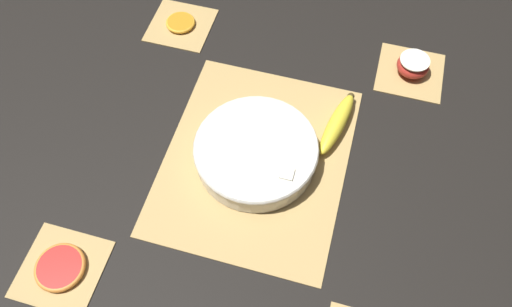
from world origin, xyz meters
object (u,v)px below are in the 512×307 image
fruit_salad_bowl (256,151)px  apple_half (413,65)px  whole_banana (337,123)px  grapefruit_slice (60,267)px  orange_slice_whole (180,23)px

fruit_salad_bowl → apple_half: (-0.34, 0.30, -0.01)m
apple_half → fruit_salad_bowl: bearing=-41.3°
whole_banana → grapefruit_slice: (0.47, -0.45, -0.01)m
fruit_salad_bowl → apple_half: fruit_salad_bowl is taller
fruit_salad_bowl → apple_half: size_ratio=3.47×
orange_slice_whole → grapefruit_slice: 0.68m
whole_banana → grapefruit_slice: bearing=-44.1°
apple_half → orange_slice_whole: size_ratio=1.02×
orange_slice_whole → grapefruit_slice: size_ratio=0.77×
whole_banana → grapefruit_slice: size_ratio=1.86×
orange_slice_whole → grapefruit_slice: grapefruit_slice is taller
fruit_salad_bowl → whole_banana: size_ratio=1.46×
whole_banana → orange_slice_whole: size_ratio=2.42×
whole_banana → apple_half: (-0.21, 0.15, 0.00)m
whole_banana → apple_half: apple_half is taller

